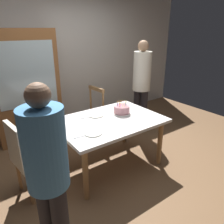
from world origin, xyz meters
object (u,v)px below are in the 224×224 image
plate_near_celebrant (93,133)px  chair_spindle_back (89,116)px  birthday_cake (122,110)px  dining_table (109,125)px  person_guest (142,82)px  china_cabinet (25,87)px  person_celebrant (48,171)px  plate_far_side (96,115)px  chair_upholstered (27,156)px

plate_near_celebrant → chair_spindle_back: 1.22m
birthday_cake → plate_near_celebrant: bearing=-155.9°
chair_spindle_back → dining_table: bearing=-101.0°
dining_table → chair_spindle_back: chair_spindle_back is taller
person_guest → china_cabinet: 2.05m
dining_table → person_celebrant: person_celebrant is taller
birthday_cake → person_celebrant: size_ratio=0.18×
dining_table → china_cabinet: (-0.66, 1.56, 0.32)m
plate_far_side → person_celebrant: bearing=-135.6°
dining_table → chair_upholstered: size_ratio=1.51×
chair_spindle_back → china_cabinet: size_ratio=0.50×
birthday_cake → plate_far_side: (-0.35, 0.15, -0.05)m
plate_far_side → china_cabinet: 1.47m
dining_table → china_cabinet: bearing=113.0°
person_celebrant → plate_far_side: bearing=44.4°
dining_table → chair_upholstered: (-1.10, 0.07, -0.10)m
chair_upholstered → china_cabinet: size_ratio=0.50×
dining_table → person_celebrant: 1.45m
birthday_cake → plate_near_celebrant: (-0.67, -0.30, -0.05)m
dining_table → plate_near_celebrant: bearing=-150.0°
dining_table → person_guest: person_guest is taller
plate_far_side → person_guest: bearing=16.6°
person_guest → china_cabinet: (-1.81, 0.97, -0.02)m
chair_upholstered → plate_far_side: bearing=8.8°
plate_near_celebrant → person_celebrant: bearing=-141.4°
chair_spindle_back → person_guest: person_guest is taller
birthday_cake → chair_upholstered: bearing=-179.7°
dining_table → plate_far_side: size_ratio=6.50×
dining_table → birthday_cake: size_ratio=5.11×
person_guest → plate_near_celebrant: bearing=-152.0°
person_guest → china_cabinet: size_ratio=0.90×
china_cabinet → birthday_cake: bearing=-57.6°
birthday_cake → plate_far_side: bearing=156.6°
dining_table → chair_upholstered: chair_upholstered is taller
plate_near_celebrant → person_celebrant: (-0.76, -0.61, 0.16)m
birthday_cake → person_guest: (0.87, 0.52, 0.19)m
chair_spindle_back → person_celebrant: size_ratio=0.60×
chair_spindle_back → person_celebrant: person_celebrant is taller
chair_upholstered → china_cabinet: bearing=73.5°
plate_near_celebrant → china_cabinet: bearing=98.5°
plate_near_celebrant → chair_spindle_back: bearing=62.3°
chair_spindle_back → chair_upholstered: size_ratio=1.00×
birthday_cake → person_celebrant: bearing=-147.6°
birthday_cake → chair_upholstered: 1.41m
china_cabinet → person_celebrant: bearing=-101.7°
dining_table → plate_near_celebrant: plate_near_celebrant is taller
person_celebrant → dining_table: bearing=35.8°
plate_near_celebrant → plate_far_side: 0.56m
dining_table → birthday_cake: 0.32m
plate_far_side → china_cabinet: bearing=113.9°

